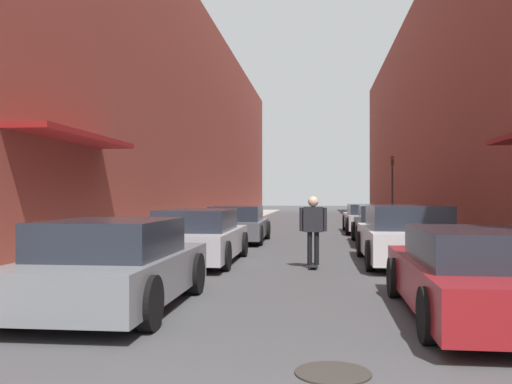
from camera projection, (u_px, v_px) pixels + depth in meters
ground at (310, 233)px, 24.23m from camera, size 120.16×120.16×0.00m
curb_strip_left at (228, 224)px, 30.15m from camera, size 1.80×54.62×0.12m
curb_strip_right at (399, 225)px, 29.17m from camera, size 1.80×54.62×0.12m
building_row_left at (174, 122)px, 30.49m from camera, size 4.90×54.62×11.07m
building_row_right at (457, 110)px, 28.87m from camera, size 4.90×54.62×11.87m
parked_car_left_0 at (114, 266)px, 8.13m from camera, size 1.97×4.14×1.28m
parked_car_left_1 at (199, 237)px, 13.66m from camera, size 1.95×4.64×1.29m
parked_car_left_2 at (237, 225)px, 19.64m from camera, size 2.03×4.34×1.25m
parked_car_right_0 at (477, 274)px, 7.51m from camera, size 1.95×4.66×1.20m
parked_car_right_1 at (406, 236)px, 13.43m from camera, size 2.07×4.66×1.39m
parked_car_right_2 at (385, 225)px, 18.89m from camera, size 2.04×4.30×1.28m
parked_car_right_3 at (368, 219)px, 24.39m from camera, size 2.06×4.77×1.23m
skateboarder at (313, 224)px, 12.70m from camera, size 0.61×0.78×1.60m
manhole_cover at (333, 373)px, 5.19m from camera, size 0.70×0.70×0.02m
traffic_light at (392, 182)px, 29.46m from camera, size 0.16×0.22×3.50m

